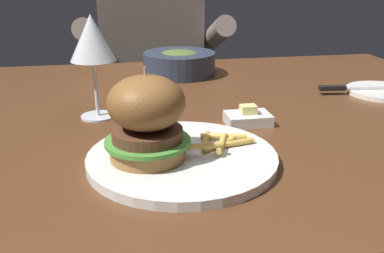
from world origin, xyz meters
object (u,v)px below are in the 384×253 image
(butter_dish, at_px, (248,118))
(soup_bowl, at_px, (179,63))
(wine_glass, at_px, (92,40))
(table_knife, at_px, (361,88))
(diner_person, at_px, (152,93))
(main_plate, at_px, (182,158))
(bread_plate, at_px, (383,91))
(burger_sandwich, at_px, (147,118))

(butter_dish, distance_m, soup_bowl, 0.41)
(wine_glass, xyz_separation_m, soup_bowl, (0.21, 0.32, -0.11))
(wine_glass, height_order, soup_bowl, wine_glass)
(table_knife, distance_m, diner_person, 0.85)
(main_plate, distance_m, bread_plate, 0.58)
(table_knife, height_order, soup_bowl, soup_bowl)
(bread_plate, xyz_separation_m, table_knife, (-0.05, 0.01, 0.01))
(wine_glass, relative_size, butter_dish, 2.40)
(table_knife, bearing_deg, diner_person, 120.09)
(butter_dish, xyz_separation_m, diner_person, (-0.10, 0.86, -0.19))
(wine_glass, bearing_deg, bread_plate, 4.81)
(diner_person, bearing_deg, bread_plate, -57.15)
(main_plate, distance_m, table_knife, 0.54)
(main_plate, height_order, bread_plate, main_plate)
(bread_plate, bearing_deg, wine_glass, -175.19)
(main_plate, bearing_deg, wine_glass, 119.12)
(wine_glass, distance_m, table_knife, 0.60)
(wine_glass, bearing_deg, burger_sandwich, -71.64)
(wine_glass, height_order, diner_person, diner_person)
(main_plate, xyz_separation_m, diner_person, (0.04, 1.01, -0.18))
(burger_sandwich, distance_m, wine_glass, 0.26)
(soup_bowl, bearing_deg, bread_plate, -31.66)
(butter_dish, bearing_deg, burger_sandwich, -143.01)
(burger_sandwich, height_order, butter_dish, burger_sandwich)
(bread_plate, bearing_deg, butter_dish, -158.82)
(butter_dish, bearing_deg, soup_bowl, 99.19)
(bread_plate, height_order, butter_dish, butter_dish)
(main_plate, height_order, wine_glass, wine_glass)
(burger_sandwich, bearing_deg, table_knife, 30.07)
(main_plate, relative_size, table_knife, 1.18)
(bread_plate, bearing_deg, table_knife, 173.35)
(table_knife, xyz_separation_m, butter_dish, (-0.31, -0.15, -0.00))
(bread_plate, xyz_separation_m, diner_person, (-0.47, 0.72, -0.18))
(main_plate, relative_size, diner_person, 0.24)
(main_plate, bearing_deg, burger_sandwich, -174.78)
(burger_sandwich, relative_size, soup_bowl, 0.69)
(table_knife, bearing_deg, burger_sandwich, -149.93)
(soup_bowl, height_order, diner_person, diner_person)
(table_knife, relative_size, butter_dish, 2.94)
(soup_bowl, relative_size, diner_person, 0.16)
(wine_glass, distance_m, butter_dish, 0.32)
(table_knife, relative_size, soup_bowl, 1.24)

